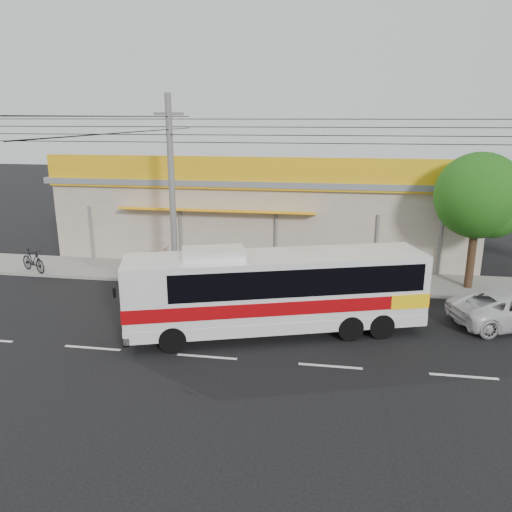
{
  "coord_description": "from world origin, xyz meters",
  "views": [
    {
      "loc": [
        3.97,
        -16.87,
        7.57
      ],
      "look_at": [
        0.9,
        2.0,
        2.23
      ],
      "focal_mm": 35.0,
      "sensor_mm": 36.0,
      "label": 1
    }
  ],
  "objects": [
    {
      "name": "lane_markings",
      "position": [
        0.0,
        -2.5,
        0.0
      ],
      "size": [
        50.0,
        0.12,
        0.01
      ],
      "primitive_type": null,
      "color": "silver",
      "rests_on": "ground"
    },
    {
      "name": "motorbike_dark",
      "position": [
        -10.73,
        4.72,
        0.73
      ],
      "size": [
        1.97,
        1.39,
        1.17
      ],
      "primitive_type": "imported",
      "rotation": [
        0.0,
        0.0,
        1.09
      ],
      "color": "black",
      "rests_on": "sidewalk"
    },
    {
      "name": "motorbike_red",
      "position": [
        -5.07,
        6.93,
        0.62
      ],
      "size": [
        1.85,
        0.8,
        0.94
      ],
      "primitive_type": "imported",
      "rotation": [
        0.0,
        0.0,
        1.47
      ],
      "color": "maroon",
      "rests_on": "sidewalk"
    },
    {
      "name": "coach_bus",
      "position": [
        2.15,
        -0.21,
        1.74
      ],
      "size": [
        10.73,
        5.39,
        3.25
      ],
      "rotation": [
        0.0,
        0.0,
        0.31
      ],
      "color": "silver",
      "rests_on": "ground"
    },
    {
      "name": "ground",
      "position": [
        0.0,
        0.0,
        0.0
      ],
      "size": [
        120.0,
        120.0,
        0.0
      ],
      "primitive_type": "plane",
      "color": "black",
      "rests_on": "ground"
    },
    {
      "name": "utility_pole",
      "position": [
        -3.22,
        4.2,
        7.06
      ],
      "size": [
        34.0,
        14.0,
        8.56
      ],
      "color": "#60605E",
      "rests_on": "ground"
    },
    {
      "name": "sidewalk",
      "position": [
        0.0,
        6.0,
        0.07
      ],
      "size": [
        30.0,
        3.2,
        0.15
      ],
      "primitive_type": "cube",
      "color": "slate",
      "rests_on": "ground"
    },
    {
      "name": "tree_near",
      "position": [
        10.12,
        5.68,
        4.18
      ],
      "size": [
        3.72,
        3.72,
        6.17
      ],
      "color": "black",
      "rests_on": "ground"
    },
    {
      "name": "storefront_building",
      "position": [
        -0.01,
        11.54,
        2.3
      ],
      "size": [
        22.6,
        9.2,
        5.7
      ],
      "color": "#A19582",
      "rests_on": "ground"
    }
  ]
}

